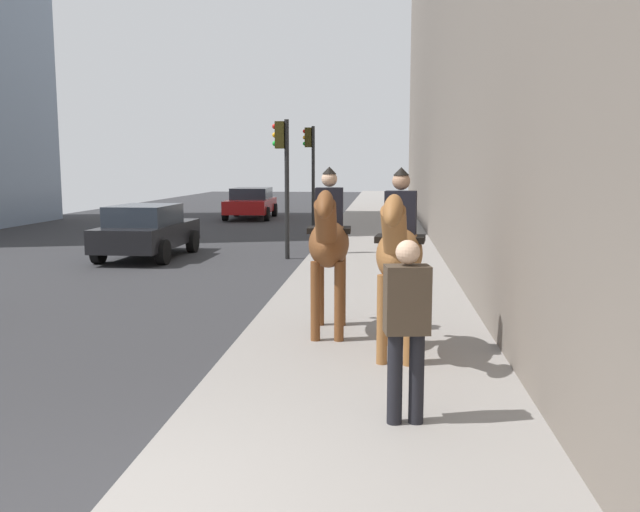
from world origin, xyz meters
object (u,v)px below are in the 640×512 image
Objects in this scene: mounted_horse_far at (399,252)px; traffic_light_far_curb at (311,162)px; pedestrian_greeting at (407,319)px; traffic_light_near_curb at (283,166)px; car_far_lane at (147,230)px; car_mid_lane at (251,202)px; mounted_horse_near at (329,241)px.

traffic_light_far_curb is at bearing -164.10° from mounted_horse_far.
traffic_light_near_curb reaches higher than pedestrian_greeting.
traffic_light_far_curb reaches higher than pedestrian_greeting.
car_far_lane is 4.07m from traffic_light_near_curb.
car_mid_lane is 13.84m from car_far_lane.
traffic_light_near_curb is at bearing 12.41° from car_mid_lane.
mounted_horse_near reaches higher than pedestrian_greeting.
car_far_lane is at bearing 152.26° from traffic_light_far_curb.
traffic_light_near_curb is 0.94× the size of traffic_light_far_curb.
traffic_light_far_curb is at bearing 0.36° from pedestrian_greeting.
traffic_light_near_curb is (9.46, 2.83, 1.04)m from mounted_horse_far.
mounted_horse_far is (-1.03, -0.95, -0.00)m from mounted_horse_near.
mounted_horse_near is at bearing -167.44° from traffic_light_near_curb.
car_far_lane is (8.27, 5.57, -0.69)m from mounted_horse_near.
mounted_horse_near is 1.38× the size of pedestrian_greeting.
traffic_light_far_curb is (18.52, 2.86, 1.51)m from pedestrian_greeting.
mounted_horse_near reaches higher than mounted_horse_far.
mounted_horse_far is 0.58× the size of car_far_lane.
pedestrian_greeting is at bearing 11.97° from car_mid_lane.
mounted_horse_near is at bearing -172.95° from traffic_light_far_curb.
traffic_light_near_curb is (11.68, 2.85, 1.37)m from pedestrian_greeting.
traffic_light_near_curb is at bearing 5.29° from pedestrian_greeting.
pedestrian_greeting is 0.46× the size of traffic_light_near_curb.
traffic_light_near_curb is (0.16, -3.69, 1.72)m from car_far_lane.
car_far_lane is at bearing 92.42° from traffic_light_near_curb.
pedestrian_greeting is 0.44× the size of traffic_light_far_curb.
mounted_horse_far is at bearing -163.36° from traffic_light_near_curb.
pedestrian_greeting is at bearing 6.60° from mounted_horse_far.
car_mid_lane is at bearing -158.50° from mounted_horse_far.
mounted_horse_near reaches higher than car_mid_lane.
pedestrian_greeting is at bearing -166.29° from traffic_light_near_curb.
mounted_horse_far reaches higher than pedestrian_greeting.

